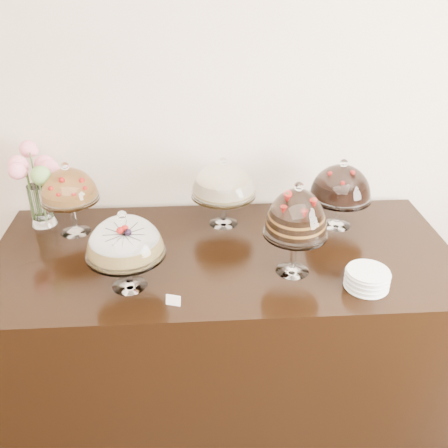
{
  "coord_description": "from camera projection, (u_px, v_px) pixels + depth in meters",
  "views": [
    {
      "loc": [
        -0.1,
        0.44,
        2.17
      ],
      "look_at": [
        0.02,
        2.4,
        1.08
      ],
      "focal_mm": 40.0,
      "sensor_mm": 36.0,
      "label": 1
    }
  ],
  "objects": [
    {
      "name": "wall_back",
      "position": [
        212.0,
        96.0,
        2.56
      ],
      "size": [
        5.0,
        0.04,
        3.0
      ],
      "primitive_type": "cube",
      "color": "beige",
      "rests_on": "ground"
    },
    {
      "name": "display_counter",
      "position": [
        223.0,
        325.0,
        2.59
      ],
      "size": [
        2.2,
        1.0,
        0.9
      ],
      "primitive_type": "cube",
      "color": "black",
      "rests_on": "ground"
    },
    {
      "name": "cake_stand_sugar_sponge",
      "position": [
        125.0,
        240.0,
        2.03
      ],
      "size": [
        0.33,
        0.33,
        0.36
      ],
      "color": "white",
      "rests_on": "display_counter"
    },
    {
      "name": "cake_stand_choco_layer",
      "position": [
        296.0,
        216.0,
        2.1
      ],
      "size": [
        0.28,
        0.28,
        0.44
      ],
      "color": "white",
      "rests_on": "display_counter"
    },
    {
      "name": "cake_stand_cheesecake",
      "position": [
        223.0,
        182.0,
        2.51
      ],
      "size": [
        0.33,
        0.33,
        0.37
      ],
      "color": "white",
      "rests_on": "display_counter"
    },
    {
      "name": "cake_stand_dark_choco",
      "position": [
        341.0,
        185.0,
        2.5
      ],
      "size": [
        0.31,
        0.31,
        0.37
      ],
      "color": "white",
      "rests_on": "display_counter"
    },
    {
      "name": "cake_stand_fruit_tart",
      "position": [
        69.0,
        188.0,
        2.43
      ],
      "size": [
        0.29,
        0.29,
        0.38
      ],
      "color": "white",
      "rests_on": "display_counter"
    },
    {
      "name": "flower_vase",
      "position": [
        37.0,
        180.0,
        2.5
      ],
      "size": [
        0.24,
        0.29,
        0.42
      ],
      "color": "white",
      "rests_on": "display_counter"
    },
    {
      "name": "plate_stack",
      "position": [
        367.0,
        279.0,
        2.11
      ],
      "size": [
        0.18,
        0.18,
        0.08
      ],
      "color": "white",
      "rests_on": "display_counter"
    },
    {
      "name": "price_card_left",
      "position": [
        173.0,
        300.0,
        2.01
      ],
      "size": [
        0.06,
        0.03,
        0.04
      ],
      "primitive_type": "cube",
      "rotation": [
        -0.21,
        0.0,
        -0.3
      ],
      "color": "white",
      "rests_on": "display_counter"
    }
  ]
}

